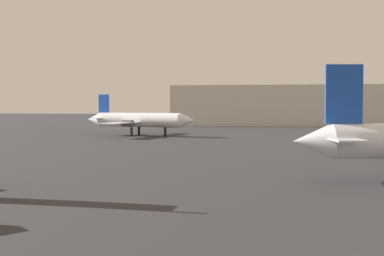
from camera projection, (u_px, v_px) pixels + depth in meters
The scene contains 2 objects.
airplane_far_left at pixel (138, 120), 95.65m from camera, with size 23.70×20.43×8.15m.
terminal_building at pixel (300, 106), 143.35m from camera, with size 73.44×19.17×11.60m, color beige.
Camera 1 is at (4.28, -10.68, 6.15)m, focal length 45.89 mm.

